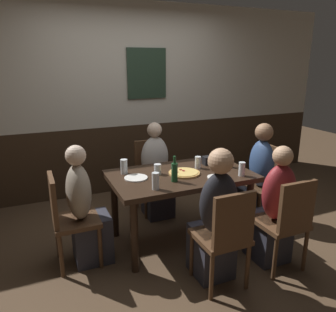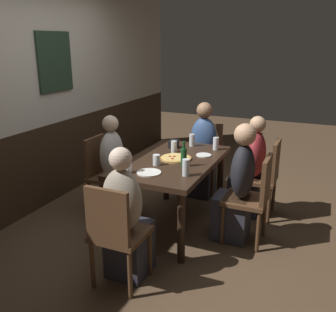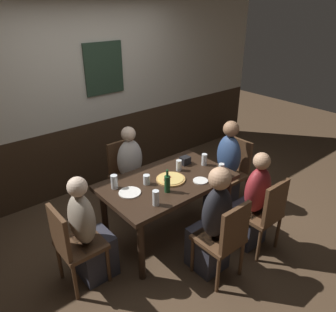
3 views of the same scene
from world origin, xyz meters
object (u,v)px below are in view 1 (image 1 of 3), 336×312
object	(u,v)px
person_head_west	(86,214)
condiment_caddy	(208,160)
dining_table	(181,182)
pint_glass_amber	(242,170)
pint_glass_stout	(158,170)
highball_clear	(124,167)
beer_bottle_green	(175,172)
beer_glass_tall	(156,182)
person_head_east	(257,182)
chair_right_near	(286,220)
tumbler_water	(228,161)
plate_white_large	(136,178)
person_mid_near	(215,224)
person_mid_far	(156,177)
chair_head_east	(268,181)
chair_mid_far	(152,172)
plate_white_small	(215,177)
tumbler_short	(198,163)
chair_mid_near	(225,234)
pizza	(184,173)
chair_head_west	(67,216)

from	to	relation	value
person_head_west	condiment_caddy	world-z (taller)	person_head_west
dining_table	pint_glass_amber	size ratio (longest dim) A/B	10.17
pint_glass_stout	highball_clear	bearing A→B (deg)	154.66
beer_bottle_green	beer_glass_tall	bearing A→B (deg)	-154.32
person_head_west	person_head_east	size ratio (longest dim) A/B	0.96
chair_right_near	tumbler_water	xyz separation A→B (m)	(-0.07, 0.83, 0.30)
dining_table	condiment_caddy	world-z (taller)	condiment_caddy
beer_bottle_green	plate_white_large	size ratio (longest dim) A/B	1.10
person_head_west	person_mid_near	bearing A→B (deg)	-35.20
person_mid_near	highball_clear	distance (m)	1.08
person_mid_far	person_head_west	world-z (taller)	person_mid_far
highball_clear	pint_glass_stout	distance (m)	0.34
beer_bottle_green	plate_white_large	world-z (taller)	beer_bottle_green
chair_head_east	pint_glass_stout	bearing A→B (deg)	176.75
dining_table	pint_glass_amber	xyz separation A→B (m)	(0.52, -0.30, 0.15)
chair_mid_far	plate_white_small	distance (m)	1.14
person_head_east	tumbler_short	xyz separation A→B (m)	(-0.72, 0.09, 0.30)
person_mid_far	beer_bottle_green	distance (m)	0.94
dining_table	condiment_caddy	xyz separation A→B (m)	(0.40, 0.16, 0.14)
chair_right_near	person_mid_near	xyz separation A→B (m)	(-0.62, 0.16, 0.01)
person_mid_near	plate_white_small	size ratio (longest dim) A/B	7.36
chair_mid_far	chair_head_east	xyz separation A→B (m)	(1.12, -0.84, 0.00)
beer_glass_tall	chair_mid_far	bearing A→B (deg)	71.25
person_mid_far	pint_glass_stout	world-z (taller)	person_mid_far
pint_glass_stout	person_head_west	bearing A→B (deg)	-174.14
chair_mid_near	chair_head_east	xyz separation A→B (m)	(1.12, 0.84, 0.00)
highball_clear	plate_white_large	world-z (taller)	highball_clear
person_mid_far	chair_mid_near	bearing A→B (deg)	-90.00
chair_mid_near	beer_bottle_green	distance (m)	0.76
dining_table	chair_mid_near	world-z (taller)	chair_mid_near
dining_table	pizza	bearing A→B (deg)	-41.98
person_head_west	pizza	xyz separation A→B (m)	(0.99, -0.03, 0.28)
chair_mid_far	chair_mid_near	xyz separation A→B (m)	(-0.00, -1.68, 0.00)
pizza	person_head_west	bearing A→B (deg)	178.55
pint_glass_amber	condiment_caddy	size ratio (longest dim) A/B	1.27
dining_table	highball_clear	distance (m)	0.59
person_mid_far	condiment_caddy	distance (m)	0.73
dining_table	tumbler_water	distance (m)	0.58
pizza	pint_glass_stout	xyz separation A→B (m)	(-0.25, 0.10, 0.03)
tumbler_short	pint_glass_stout	world-z (taller)	tumbler_short
person_head_east	chair_head_west	bearing A→B (deg)	180.00
chair_mid_far	chair_mid_near	world-z (taller)	same
chair_right_near	chair_head_west	xyz separation A→B (m)	(-1.75, 0.84, 0.00)
tumbler_short	beer_glass_tall	bearing A→B (deg)	-148.85
pint_glass_amber	condiment_caddy	xyz separation A→B (m)	(-0.12, 0.46, -0.02)
person_head_east	pizza	distance (m)	0.97
chair_mid_far	person_mid_far	world-z (taller)	person_mid_far
pint_glass_stout	condiment_caddy	size ratio (longest dim) A/B	0.94
chair_mid_near	condiment_caddy	world-z (taller)	chair_mid_near
chair_head_west	person_head_west	distance (m)	0.16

